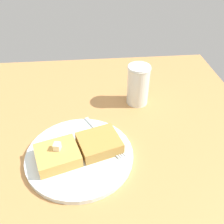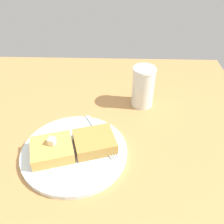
{
  "view_description": "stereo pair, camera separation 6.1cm",
  "coord_description": "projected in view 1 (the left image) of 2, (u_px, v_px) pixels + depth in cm",
  "views": [
    {
      "loc": [
        12.81,
        -30.48,
        44.88
      ],
      "look_at": [
        17.31,
        17.09,
        7.01
      ],
      "focal_mm": 40.0,
      "sensor_mm": 36.0,
      "label": 1
    },
    {
      "loc": [
        18.89,
        -30.67,
        44.88
      ],
      "look_at": [
        17.31,
        17.09,
        7.01
      ],
      "focal_mm": 40.0,
      "sensor_mm": 36.0,
      "label": 2
    }
  ],
  "objects": [
    {
      "name": "toast_slice_left",
      "position": [
        58.0,
        155.0,
        0.53
      ],
      "size": [
        10.76,
        10.12,
        2.74
      ],
      "primitive_type": "cube",
      "rotation": [
        0.0,
        0.0,
        0.3
      ],
      "color": "gold",
      "rests_on": "plate"
    },
    {
      "name": "plate",
      "position": [
        80.0,
        155.0,
        0.55
      ],
      "size": [
        23.68,
        23.68,
        1.15
      ],
      "color": "white",
      "rests_on": "table_surface"
    },
    {
      "name": "syrup_jar",
      "position": [
        138.0,
        87.0,
        0.69
      ],
      "size": [
        6.31,
        6.31,
        11.42
      ],
      "color": "#4C1B06",
      "rests_on": "table_surface"
    },
    {
      "name": "toast_slice_middle",
      "position": [
        99.0,
        143.0,
        0.55
      ],
      "size": [
        10.76,
        10.12,
        2.74
      ],
      "primitive_type": "cube",
      "rotation": [
        0.0,
        0.0,
        0.3
      ],
      "color": "#B2853E",
      "rests_on": "plate"
    },
    {
      "name": "fork",
      "position": [
        105.0,
        138.0,
        0.58
      ],
      "size": [
        8.93,
        14.73,
        0.36
      ],
      "color": "silver",
      "rests_on": "plate"
    },
    {
      "name": "table_surface",
      "position": [
        34.0,
        192.0,
        0.5
      ],
      "size": [
        110.29,
        110.29,
        2.51
      ],
      "primitive_type": "cube",
      "color": "#BB834A",
      "rests_on": "ground"
    },
    {
      "name": "butter_pat_primary",
      "position": [
        57.0,
        146.0,
        0.52
      ],
      "size": [
        1.68,
        1.79,
        1.51
      ],
      "primitive_type": "cube",
      "rotation": [
        0.0,
        0.0,
        1.33
      ],
      "color": "#F4EEC7",
      "rests_on": "toast_slice_left"
    }
  ]
}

